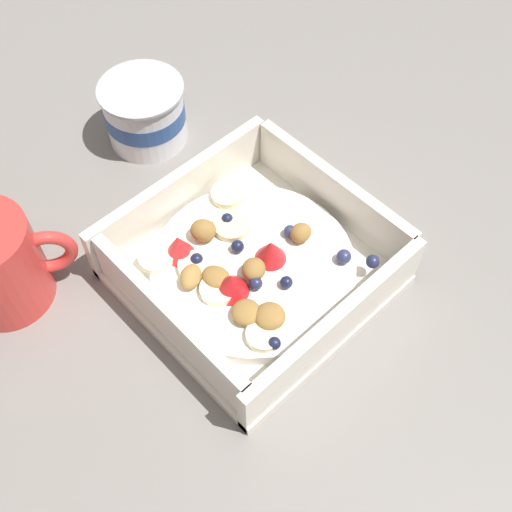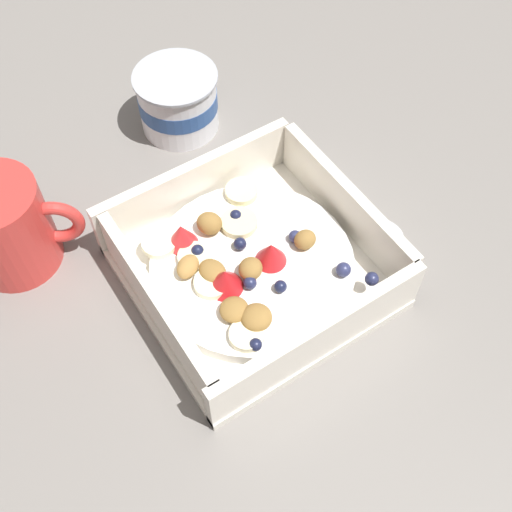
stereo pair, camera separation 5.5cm
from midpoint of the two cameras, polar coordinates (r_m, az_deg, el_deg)
The scene contains 4 objects.
ground_plane at distance 0.58m, azimuth -2.99°, elevation -2.21°, with size 2.40×2.40×0.00m, color gray.
fruit_bowl at distance 0.56m, azimuth -3.05°, elevation -0.91°, with size 0.20×0.20×0.06m.
spoon at distance 0.62m, azimuth 4.87°, elevation 4.29°, with size 0.11×0.16×0.01m.
yogurt_cup at distance 0.68m, azimuth -12.23°, elevation 12.20°, with size 0.09×0.09×0.07m.
Camera 1 is at (-0.21, -0.22, 0.49)m, focal length 45.02 mm.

